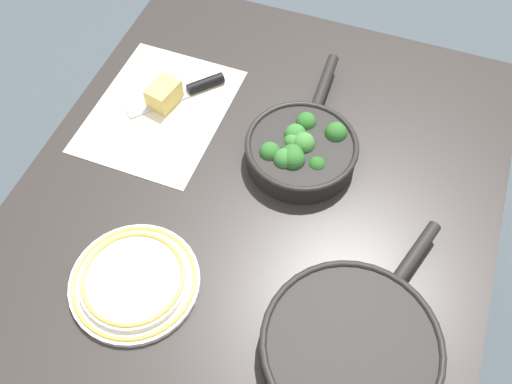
{
  "coord_description": "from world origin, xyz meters",
  "views": [
    {
      "loc": [
        -0.57,
        -0.21,
        1.69
      ],
      "look_at": [
        0.0,
        0.0,
        0.78
      ],
      "focal_mm": 40.0,
      "sensor_mm": 36.0,
      "label": 1
    }
  ],
  "objects_px": {
    "skillet_broccoli": "(302,148)",
    "dinner_plate_stack": "(134,281)",
    "skillet_eggs": "(351,347)",
    "grater_knife": "(190,90)",
    "cheese_block": "(164,95)"
  },
  "relations": [
    {
      "from": "skillet_eggs",
      "to": "grater_knife",
      "type": "bearing_deg",
      "value": 64.82
    },
    {
      "from": "grater_knife",
      "to": "cheese_block",
      "type": "bearing_deg",
      "value": 1.99
    },
    {
      "from": "grater_knife",
      "to": "cheese_block",
      "type": "relative_size",
      "value": 2.29
    },
    {
      "from": "skillet_eggs",
      "to": "cheese_block",
      "type": "height_order",
      "value": "skillet_eggs"
    },
    {
      "from": "skillet_broccoli",
      "to": "skillet_eggs",
      "type": "xyz_separation_m",
      "value": [
        -0.36,
        -0.2,
        -0.01
      ]
    },
    {
      "from": "grater_knife",
      "to": "skillet_eggs",
      "type": "bearing_deg",
      "value": 90.04
    },
    {
      "from": "skillet_broccoli",
      "to": "grater_knife",
      "type": "height_order",
      "value": "skillet_broccoli"
    },
    {
      "from": "skillet_broccoli",
      "to": "dinner_plate_stack",
      "type": "distance_m",
      "value": 0.42
    },
    {
      "from": "grater_knife",
      "to": "dinner_plate_stack",
      "type": "bearing_deg",
      "value": 54.42
    },
    {
      "from": "dinner_plate_stack",
      "to": "cheese_block",
      "type": "bearing_deg",
      "value": 18.1
    },
    {
      "from": "cheese_block",
      "to": "skillet_broccoli",
      "type": "bearing_deg",
      "value": -97.47
    },
    {
      "from": "skillet_broccoli",
      "to": "grater_knife",
      "type": "relative_size",
      "value": 2.09
    },
    {
      "from": "skillet_broccoli",
      "to": "skillet_eggs",
      "type": "bearing_deg",
      "value": -153.15
    },
    {
      "from": "dinner_plate_stack",
      "to": "grater_knife",
      "type": "bearing_deg",
      "value": 11.66
    },
    {
      "from": "skillet_broccoli",
      "to": "cheese_block",
      "type": "relative_size",
      "value": 4.78
    }
  ]
}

